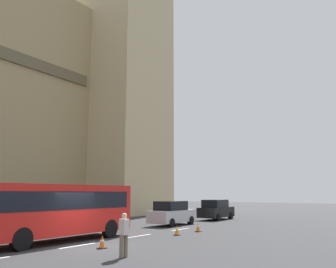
{
  "coord_description": "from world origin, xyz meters",
  "views": [
    {
      "loc": [
        -12.35,
        -13.23,
        2.47
      ],
      "look_at": [
        14.41,
        4.82,
        7.9
      ],
      "focal_mm": 37.64,
      "sensor_mm": 36.0,
      "label": 1
    }
  ],
  "objects_px": {
    "sedan_lead": "(172,213)",
    "traffic_cone_east": "(198,227)",
    "traffic_cone_west": "(102,242)",
    "pedestrian_near_cones": "(124,233)",
    "traffic_cone_middle": "(177,230)",
    "sedan_trailing": "(216,210)"
  },
  "relations": [
    {
      "from": "traffic_cone_west",
      "to": "traffic_cone_east",
      "type": "relative_size",
      "value": 1.0
    },
    {
      "from": "sedan_trailing",
      "to": "traffic_cone_west",
      "type": "relative_size",
      "value": 7.59
    },
    {
      "from": "traffic_cone_west",
      "to": "pedestrian_near_cones",
      "type": "relative_size",
      "value": 0.34
    },
    {
      "from": "traffic_cone_east",
      "to": "pedestrian_near_cones",
      "type": "distance_m",
      "value": 9.98
    },
    {
      "from": "traffic_cone_west",
      "to": "sedan_lead",
      "type": "bearing_deg",
      "value": 18.12
    },
    {
      "from": "sedan_lead",
      "to": "traffic_cone_east",
      "type": "distance_m",
      "value": 4.96
    },
    {
      "from": "traffic_cone_middle",
      "to": "pedestrian_near_cones",
      "type": "relative_size",
      "value": 0.34
    },
    {
      "from": "traffic_cone_west",
      "to": "traffic_cone_middle",
      "type": "bearing_deg",
      "value": -0.81
    },
    {
      "from": "sedan_lead",
      "to": "traffic_cone_west",
      "type": "bearing_deg",
      "value": -161.88
    },
    {
      "from": "traffic_cone_west",
      "to": "pedestrian_near_cones",
      "type": "distance_m",
      "value": 2.69
    },
    {
      "from": "traffic_cone_middle",
      "to": "pedestrian_near_cones",
      "type": "xyz_separation_m",
      "value": [
        -7.36,
        -2.23,
        0.63
      ]
    },
    {
      "from": "sedan_lead",
      "to": "traffic_cone_east",
      "type": "bearing_deg",
      "value": -126.68
    },
    {
      "from": "sedan_lead",
      "to": "traffic_cone_middle",
      "type": "distance_m",
      "value": 6.58
    },
    {
      "from": "traffic_cone_middle",
      "to": "sedan_trailing",
      "type": "bearing_deg",
      "value": 16.04
    },
    {
      "from": "sedan_lead",
      "to": "pedestrian_near_cones",
      "type": "distance_m",
      "value": 14.05
    },
    {
      "from": "traffic_cone_middle",
      "to": "traffic_cone_east",
      "type": "relative_size",
      "value": 1.0
    },
    {
      "from": "traffic_cone_middle",
      "to": "traffic_cone_east",
      "type": "height_order",
      "value": "same"
    },
    {
      "from": "traffic_cone_east",
      "to": "traffic_cone_west",
      "type": "bearing_deg",
      "value": 178.72
    },
    {
      "from": "sedan_lead",
      "to": "sedan_trailing",
      "type": "distance_m",
      "value": 7.2
    },
    {
      "from": "sedan_lead",
      "to": "pedestrian_near_cones",
      "type": "xyz_separation_m",
      "value": [
        -12.67,
        -6.07,
        -0.0
      ]
    },
    {
      "from": "traffic_cone_west",
      "to": "pedestrian_near_cones",
      "type": "bearing_deg",
      "value": -117.4
    },
    {
      "from": "sedan_lead",
      "to": "pedestrian_near_cones",
      "type": "relative_size",
      "value": 2.6
    }
  ]
}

